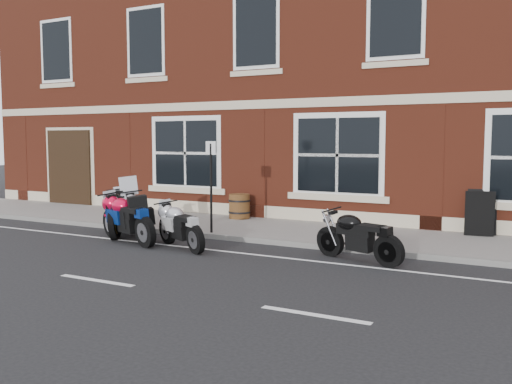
# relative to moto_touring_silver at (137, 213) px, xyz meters

# --- Properties ---
(ground) EXTENTS (80.00, 80.00, 0.00)m
(ground) POSITION_rel_moto_touring_silver_xyz_m (2.25, -0.71, -0.60)
(ground) COLOR black
(ground) RESTS_ON ground
(sidewalk) EXTENTS (30.00, 3.00, 0.12)m
(sidewalk) POSITION_rel_moto_touring_silver_xyz_m (2.25, 2.29, -0.54)
(sidewalk) COLOR slate
(sidewalk) RESTS_ON ground
(kerb) EXTENTS (30.00, 0.16, 0.12)m
(kerb) POSITION_rel_moto_touring_silver_xyz_m (2.25, 0.71, -0.54)
(kerb) COLOR slate
(kerb) RESTS_ON ground
(pub_building) EXTENTS (24.00, 12.00, 12.00)m
(pub_building) POSITION_rel_moto_touring_silver_xyz_m (2.25, 9.79, 5.40)
(pub_building) COLOR maroon
(pub_building) RESTS_ON ground
(moto_touring_silver) EXTENTS (1.73, 1.62, 1.46)m
(moto_touring_silver) POSITION_rel_moto_touring_silver_xyz_m (0.00, 0.00, 0.00)
(moto_touring_silver) COLOR black
(moto_touring_silver) RESTS_ON ground
(moto_sport_red) EXTENTS (2.20, 0.96, 1.03)m
(moto_sport_red) POSITION_rel_moto_touring_silver_xyz_m (0.28, -0.65, -0.00)
(moto_sport_red) COLOR black
(moto_sport_red) RESTS_ON ground
(moto_sport_black) EXTENTS (1.36, 1.98, 1.02)m
(moto_sport_black) POSITION_rel_moto_touring_silver_xyz_m (-0.68, 0.15, -0.01)
(moto_sport_black) COLOR black
(moto_sport_black) RESTS_ON ground
(moto_sport_silver) EXTENTS (1.84, 1.06, 0.91)m
(moto_sport_silver) POSITION_rel_moto_touring_silver_xyz_m (1.79, -0.65, -0.07)
(moto_sport_silver) COLOR black
(moto_sport_silver) RESTS_ON ground
(moto_naked_black) EXTENTS (1.98, 0.78, 0.92)m
(moto_naked_black) POSITION_rel_moto_touring_silver_xyz_m (5.64, -0.09, -0.07)
(moto_naked_black) COLOR black
(moto_naked_black) RESTS_ON ground
(a_board_sign) EXTENTS (0.72, 0.55, 1.09)m
(a_board_sign) POSITION_rel_moto_touring_silver_xyz_m (7.46, 3.49, 0.07)
(a_board_sign) COLOR black
(a_board_sign) RESTS_ON sidewalk
(barrel_planter) EXTENTS (0.63, 0.63, 0.70)m
(barrel_planter) POSITION_rel_moto_touring_silver_xyz_m (0.94, 3.36, -0.12)
(barrel_planter) COLOR #432A12
(barrel_planter) RESTS_ON sidewalk
(parking_sign) EXTENTS (0.31, 0.07, 2.23)m
(parking_sign) POSITION_rel_moto_touring_silver_xyz_m (1.61, 0.84, 0.81)
(parking_sign) COLOR black
(parking_sign) RESTS_ON sidewalk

